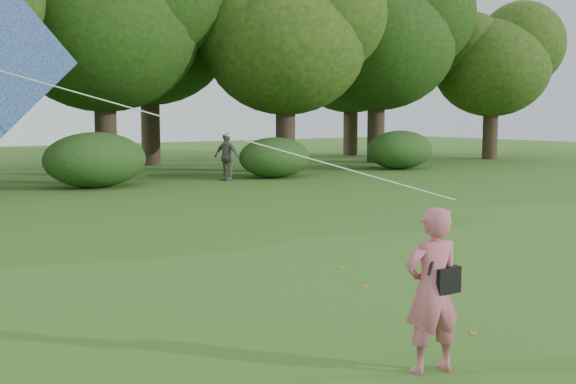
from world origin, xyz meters
TOP-DOWN VIEW (x-y plane):
  - ground at (0.00, 0.00)m, footprint 100.00×100.00m
  - man_kite_flyer at (-0.65, -0.88)m, footprint 0.68×0.53m
  - bystander_right at (7.92, 17.55)m, footprint 0.81×1.12m
  - crossbody_bag at (-0.53, -0.91)m, footprint 0.43×0.20m
  - tree_line at (1.67, 22.88)m, footprint 54.70×15.30m
  - fallen_leaves at (0.34, 5.90)m, footprint 9.18×12.42m

SIDE VIEW (x-z plane):
  - ground at x=0.00m, z-range 0.00..0.00m
  - fallen_leaves at x=0.34m, z-range 0.00..0.01m
  - man_kite_flyer at x=-0.65m, z-range 0.00..1.64m
  - bystander_right at x=7.92m, z-range 0.00..1.77m
  - crossbody_bag at x=-0.53m, z-range 0.59..1.27m
  - tree_line at x=1.67m, z-range 0.86..10.35m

